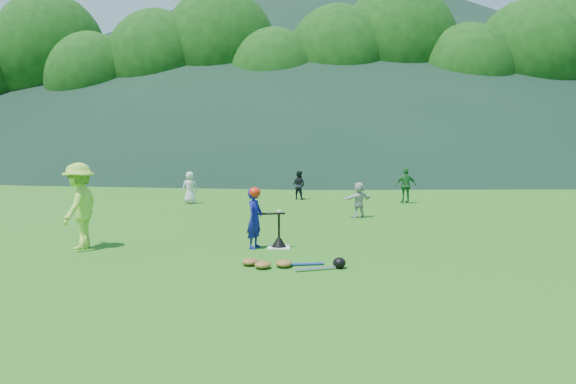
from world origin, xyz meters
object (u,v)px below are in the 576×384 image
object	(u,v)px
batter_child	(255,218)
fielder_b	(299,185)
adult_coach	(79,206)
batting_tee	(279,241)
fielder_a	(190,188)
fielder_d	(359,200)
home_plate	(279,247)
equipment_pile	(284,263)
fielder_c	(406,186)

from	to	relation	value
batter_child	fielder_b	xyz separation A→B (m)	(0.38, 9.32, -0.08)
adult_coach	batting_tee	bearing A→B (deg)	95.64
fielder_a	batting_tee	distance (m)	8.47
adult_coach	batter_child	bearing A→B (deg)	95.04
fielder_d	home_plate	bearing A→B (deg)	34.55
batting_tee	equipment_pile	size ratio (longest dim) A/B	0.38
adult_coach	fielder_b	bearing A→B (deg)	158.59
home_plate	fielder_c	world-z (taller)	fielder_c
fielder_a	batting_tee	size ratio (longest dim) A/B	1.61
adult_coach	equipment_pile	world-z (taller)	adult_coach
adult_coach	fielder_c	xyz separation A→B (m)	(7.61, 8.59, -0.25)
adult_coach	equipment_pile	xyz separation A→B (m)	(4.22, -1.38, -0.80)
home_plate	adult_coach	world-z (taller)	adult_coach
fielder_a	equipment_pile	world-z (taller)	fielder_a
home_plate	fielder_b	world-z (taller)	fielder_b
fielder_b	fielder_d	world-z (taller)	fielder_b
home_plate	batter_child	bearing A→B (deg)	-170.69
home_plate	fielder_a	distance (m)	8.48
batting_tee	fielder_c	bearing A→B (deg)	66.20
fielder_a	fielder_c	world-z (taller)	fielder_c
fielder_c	batting_tee	bearing A→B (deg)	57.96
fielder_b	equipment_pile	xyz separation A→B (m)	(0.34, -10.97, -0.46)
fielder_a	fielder_c	distance (m)	7.39
equipment_pile	adult_coach	bearing A→B (deg)	161.89
batter_child	fielder_b	bearing A→B (deg)	14.24
batter_child	fielder_a	xyz separation A→B (m)	(-3.25, 7.67, -0.05)
home_plate	fielder_d	distance (m)	4.93
fielder_b	fielder_d	xyz separation A→B (m)	(1.94, -4.69, -0.03)
fielder_a	equipment_pile	xyz separation A→B (m)	(3.97, -9.32, -0.48)
fielder_b	equipment_pile	size ratio (longest dim) A/B	0.58
fielder_b	fielder_c	size ratio (longest dim) A/B	0.86
home_plate	adult_coach	xyz separation A→B (m)	(-3.98, -0.35, 0.85)
fielder_a	fielder_b	distance (m)	3.98
batter_child	fielder_b	size ratio (longest dim) A/B	1.15
batting_tee	fielder_a	bearing A→B (deg)	116.16
fielder_a	equipment_pile	size ratio (longest dim) A/B	0.61
batting_tee	home_plate	bearing A→B (deg)	0.00
adult_coach	batting_tee	distance (m)	4.06
fielder_d	batting_tee	size ratio (longest dim) A/B	1.47
home_plate	fielder_b	xyz separation A→B (m)	(-0.10, 9.24, 0.52)
fielder_a	fielder_c	bearing A→B (deg)	164.20
fielder_c	equipment_pile	world-z (taller)	fielder_c
home_plate	adult_coach	distance (m)	4.08
batting_tee	fielder_b	bearing A→B (deg)	90.62
batter_child	home_plate	bearing A→B (deg)	-64.11
fielder_c	equipment_pile	bearing A→B (deg)	62.95
adult_coach	equipment_pile	bearing A→B (deg)	72.49
home_plate	batter_child	distance (m)	0.77
fielder_b	fielder_c	xyz separation A→B (m)	(3.74, -0.99, 0.08)
home_plate	equipment_pile	world-z (taller)	equipment_pile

